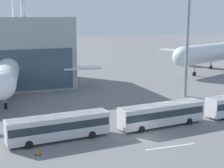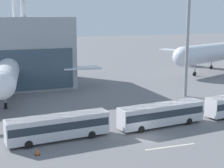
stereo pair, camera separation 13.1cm
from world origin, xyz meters
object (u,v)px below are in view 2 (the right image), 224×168
object	(u,v)px
airliner_at_gate_far	(9,67)
airliner_parked_remote	(221,52)
traffic_cone_0	(37,152)
shuttle_bus_1	(161,113)
shuttle_bus_0	(58,126)

from	to	relation	value
airliner_at_gate_far	airliner_parked_remote	distance (m)	59.80
airliner_at_gate_far	traffic_cone_0	size ratio (longest dim) A/B	54.40
airliner_parked_remote	traffic_cone_0	bearing A→B (deg)	13.91
airliner_parked_remote	traffic_cone_0	size ratio (longest dim) A/B	54.17
airliner_parked_remote	shuttle_bus_1	xyz separation A→B (m)	(-41.44, -38.74, -3.57)
shuttle_bus_0	traffic_cone_0	size ratio (longest dim) A/B	16.97
traffic_cone_0	shuttle_bus_0	bearing A→B (deg)	48.89
airliner_parked_remote	traffic_cone_0	distance (m)	73.66
airliner_at_gate_far	shuttle_bus_1	world-z (taller)	airliner_at_gate_far
shuttle_bus_1	traffic_cone_0	bearing A→B (deg)	-172.34
airliner_at_gate_far	traffic_cone_0	world-z (taller)	airliner_at_gate_far
shuttle_bus_1	airliner_at_gate_far	bearing A→B (deg)	114.76
shuttle_bus_0	shuttle_bus_1	xyz separation A→B (m)	(15.01, 0.14, 0.00)
shuttle_bus_1	traffic_cone_0	xyz separation A→B (m)	(-18.36, -3.97, -1.52)
airliner_at_gate_far	shuttle_bus_1	distance (m)	36.89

